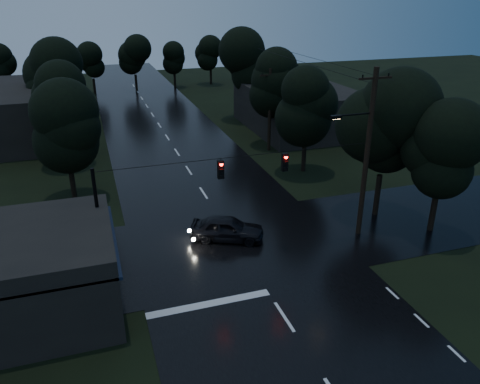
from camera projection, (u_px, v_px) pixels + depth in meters
main_road at (177, 152)px, 43.11m from camera, size 12.00×120.00×0.02m
cross_street at (237, 245)px, 27.41m from camera, size 60.00×9.00×0.02m
building_far_right at (298, 108)px, 49.77m from camera, size 10.00×14.00×4.40m
building_far_left at (18, 113)px, 46.82m from camera, size 10.00×16.00×5.00m
utility_pole_main at (366, 152)px, 26.60m from camera, size 3.50×0.30×10.00m
utility_pole_far at (270, 109)px, 42.23m from camera, size 2.00×0.30×7.50m
anchor_pole_left at (99, 225)px, 23.19m from camera, size 0.18×0.18×6.00m
span_signals at (253, 165)px, 24.62m from camera, size 15.00×0.37×1.12m
tree_corner_near at (386, 127)px, 28.80m from camera, size 4.48×4.48×9.44m
tree_corner_far at (444, 149)px, 27.05m from camera, size 3.92×3.92×8.26m
tree_left_a at (64, 127)px, 31.47m from camera, size 3.92×3.92×8.26m
tree_left_b at (57, 99)px, 38.13m from camera, size 4.20×4.20×8.85m
tree_left_c at (53, 75)px, 46.53m from camera, size 4.48×4.48×9.44m
tree_right_a at (307, 103)px, 36.51m from camera, size 4.20×4.20×8.85m
tree_right_b at (275, 81)px, 43.52m from camera, size 4.48×4.48×9.44m
tree_right_c at (246, 62)px, 52.27m from camera, size 4.76×4.76×10.03m
car at (227, 228)px, 27.71m from camera, size 4.64×3.36×1.47m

